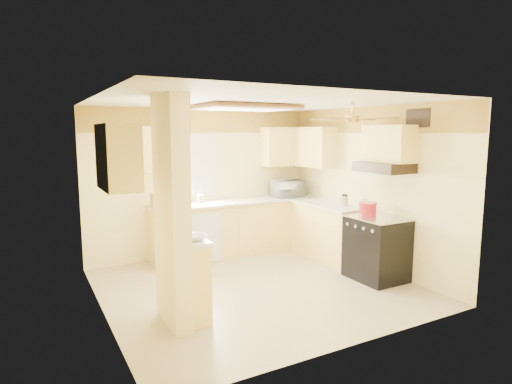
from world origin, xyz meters
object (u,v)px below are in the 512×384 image
microwave (287,188)px  dutch_oven (368,208)px  stove (377,248)px  bowl (196,237)px  kettle (344,201)px

microwave → dutch_oven: 1.94m
dutch_oven → stove: bearing=-89.7°
microwave → bowl: (-2.63, -2.23, -0.12)m
dutch_oven → kettle: 0.61m
bowl → kettle: size_ratio=1.23×
dutch_oven → kettle: bearing=83.1°
stove → dutch_oven: 0.58m
microwave → dutch_oven: (0.15, -1.93, -0.09)m
stove → bowl: 2.83m
bowl → dutch_oven: (2.78, 0.29, 0.04)m
dutch_oven → kettle: (0.07, 0.60, 0.03)m
bowl → kettle: 2.99m
kettle → microwave: bearing=99.4°
stove → bowl: (-2.78, -0.08, 0.51)m
microwave → kettle: microwave is taller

